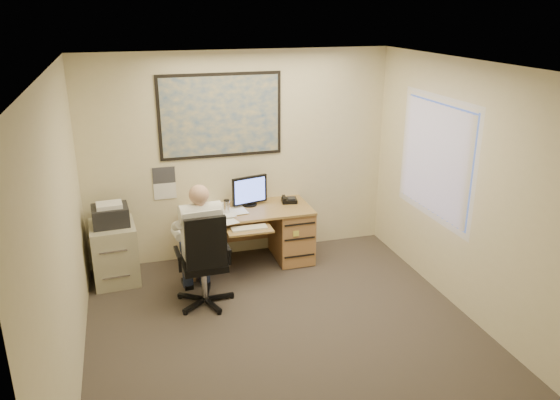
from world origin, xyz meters
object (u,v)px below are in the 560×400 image
object	(u,v)px
person	(202,245)
desk	(273,228)
filing_cabinet	(114,247)
office_chair	(204,279)

from	to	relation	value
person	desk	bearing A→B (deg)	33.53
filing_cabinet	person	xyz separation A→B (m)	(0.96, -0.83, 0.27)
filing_cabinet	office_chair	distance (m)	1.33
person	filing_cabinet	bearing A→B (deg)	133.91
desk	person	xyz separation A→B (m)	(-1.06, -0.85, 0.26)
filing_cabinet	desk	bearing A→B (deg)	-3.18
office_chair	person	distance (m)	0.38
desk	filing_cabinet	world-z (taller)	desk
desk	office_chair	size ratio (longest dim) A/B	1.42
desk	person	world-z (taller)	person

